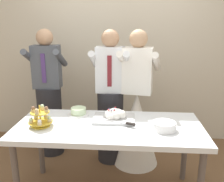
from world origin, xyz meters
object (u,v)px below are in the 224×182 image
at_px(person_bride, 136,119).
at_px(round_cake, 79,112).
at_px(person_guest, 49,100).
at_px(dessert_table, 109,132).
at_px(cupcake_stand, 40,118).
at_px(plate_stack, 165,126).
at_px(person_groom, 110,105).
at_px(main_cake_tray, 115,116).

bearing_deg(person_bride, round_cake, -148.50).
distance_m(person_bride, person_guest, 1.17).
distance_m(dessert_table, cupcake_stand, 0.67).
bearing_deg(plate_stack, person_bride, 108.26).
xyz_separation_m(person_groom, person_guest, (-0.82, 0.13, 0.00)).
relative_size(dessert_table, main_cake_tray, 4.24).
height_order(dessert_table, person_guest, person_guest).
bearing_deg(person_guest, dessert_table, -43.57).
bearing_deg(person_groom, main_cake_tray, -81.04).
distance_m(round_cake, person_guest, 0.76).
height_order(main_cake_tray, person_guest, person_guest).
bearing_deg(person_guest, plate_stack, -32.91).
bearing_deg(person_guest, round_cake, -47.66).
height_order(cupcake_stand, main_cake_tray, cupcake_stand).
height_order(person_groom, person_bride, same).
bearing_deg(plate_stack, cupcake_stand, 179.74).
height_order(dessert_table, cupcake_stand, cupcake_stand).
bearing_deg(person_bride, cupcake_stand, -142.46).
xyz_separation_m(cupcake_stand, round_cake, (0.30, 0.33, -0.05)).
bearing_deg(cupcake_stand, dessert_table, 6.36).
bearing_deg(person_bride, person_groom, 172.53).
xyz_separation_m(dessert_table, person_bride, (0.28, 0.64, -0.12)).
bearing_deg(person_bride, plate_stack, -71.74).
bearing_deg(round_cake, dessert_table, -36.36).
bearing_deg(person_bride, person_guest, 171.40).
relative_size(dessert_table, person_groom, 1.08).
height_order(main_cake_tray, person_groom, person_groom).
bearing_deg(person_bride, dessert_table, -113.89).
xyz_separation_m(main_cake_tray, round_cake, (-0.39, 0.12, -0.01)).
xyz_separation_m(plate_stack, person_bride, (-0.24, 0.72, -0.23)).
xyz_separation_m(cupcake_stand, plate_stack, (1.17, -0.01, -0.04)).
xyz_separation_m(main_cake_tray, person_groom, (-0.09, 0.55, -0.07)).
relative_size(main_cake_tray, round_cake, 1.77).
height_order(person_groom, person_guest, same).
relative_size(cupcake_stand, plate_stack, 1.06).
height_order(plate_stack, person_guest, person_guest).
bearing_deg(person_groom, round_cake, -125.69).
relative_size(round_cake, person_guest, 0.14).
bearing_deg(round_cake, person_bride, 31.50).
relative_size(dessert_table, person_guest, 1.08).
bearing_deg(main_cake_tray, person_groom, 98.96).
xyz_separation_m(plate_stack, round_cake, (-0.87, 0.33, -0.00)).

